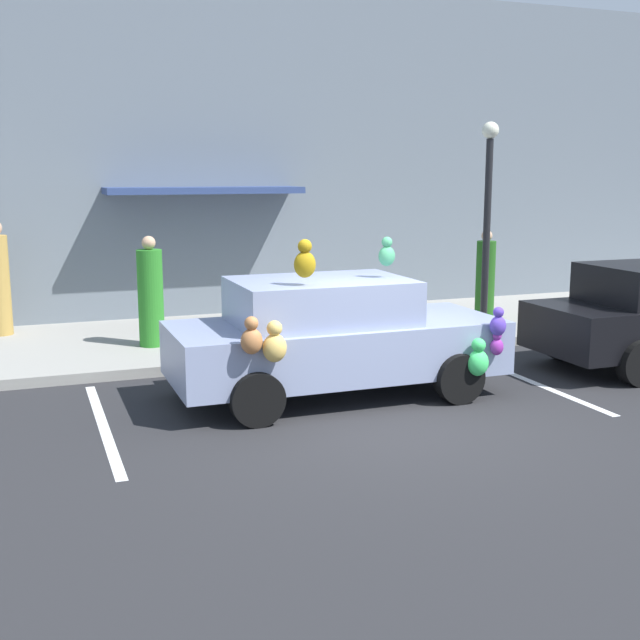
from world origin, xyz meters
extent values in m
plane|color=#262628|center=(0.00, 0.00, 0.00)|extent=(60.00, 60.00, 0.00)
cube|color=gray|center=(0.00, 5.00, 0.07)|extent=(24.00, 4.00, 0.15)
cube|color=slate|center=(0.00, 7.15, 3.20)|extent=(24.00, 0.30, 6.40)
cube|color=navy|center=(-0.76, 6.60, 2.55)|extent=(3.60, 1.10, 0.12)
cube|color=silver|center=(2.56, 1.00, 0.00)|extent=(0.12, 3.60, 0.01)
cube|color=silver|center=(-3.23, 1.00, 0.00)|extent=(0.12, 3.60, 0.01)
cube|color=#8D98BC|center=(-0.25, 1.24, 0.64)|extent=(4.26, 1.74, 0.68)
cube|color=#8D98BC|center=(-0.46, 1.24, 1.26)|extent=(2.22, 1.53, 0.56)
cylinder|color=black|center=(1.08, 2.11, 0.32)|extent=(0.64, 0.22, 0.64)
cylinder|color=black|center=(1.08, 0.37, 0.32)|extent=(0.64, 0.22, 0.64)
cylinder|color=black|center=(-1.57, 2.11, 0.32)|extent=(0.64, 0.22, 0.64)
cylinder|color=black|center=(-1.57, 0.37, 0.32)|extent=(0.64, 0.22, 0.64)
ellipsoid|color=#563BB9|center=(1.56, 0.29, 0.98)|extent=(0.21, 0.18, 0.25)
sphere|color=#563BB9|center=(1.56, 0.29, 1.15)|extent=(0.14, 0.14, 0.14)
ellipsoid|color=purple|center=(1.56, 0.30, 0.70)|extent=(0.18, 0.15, 0.21)
sphere|color=purple|center=(1.56, 0.30, 0.85)|extent=(0.11, 0.11, 0.11)
ellipsoid|color=#419966|center=(0.39, 1.10, 1.82)|extent=(0.22, 0.18, 0.26)
sphere|color=#419966|center=(0.39, 1.10, 2.00)|extent=(0.14, 0.14, 0.14)
ellipsoid|color=#49C5AA|center=(-1.17, 1.58, 1.11)|extent=(0.22, 0.18, 0.26)
sphere|color=#49C5AA|center=(-1.17, 1.58, 1.29)|extent=(0.14, 0.14, 0.14)
ellipsoid|color=#EDC15E|center=(-1.38, 0.26, 0.93)|extent=(0.28, 0.23, 0.33)
sphere|color=#EDC15E|center=(-1.38, 0.26, 1.15)|extent=(0.18, 0.18, 0.18)
ellipsoid|color=#42E36C|center=(1.27, 0.26, 0.53)|extent=(0.28, 0.23, 0.33)
sphere|color=#42E36C|center=(1.27, 0.26, 0.76)|extent=(0.18, 0.18, 0.18)
ellipsoid|color=#BB7541|center=(-1.65, 0.27, 1.02)|extent=(0.25, 0.20, 0.30)
sphere|color=#BB7541|center=(-1.65, 0.27, 1.23)|extent=(0.16, 0.16, 0.16)
ellipsoid|color=#92710F|center=(-0.84, 0.78, 1.79)|extent=(0.27, 0.22, 0.32)
sphere|color=#92710F|center=(-0.84, 0.78, 2.01)|extent=(0.17, 0.17, 0.17)
ellipsoid|color=#4F903E|center=(0.61, 1.62, 1.09)|extent=(0.18, 0.15, 0.21)
sphere|color=#4F903E|center=(0.61, 1.62, 1.24)|extent=(0.11, 0.11, 0.11)
ellipsoid|color=gold|center=(0.96, 1.32, 1.09)|extent=(0.17, 0.14, 0.20)
sphere|color=gold|center=(0.96, 1.32, 1.23)|extent=(0.11, 0.11, 0.11)
cylinder|color=black|center=(3.80, 1.89, 0.32)|extent=(0.64, 0.22, 0.64)
cylinder|color=black|center=(3.80, 0.24, 0.32)|extent=(0.64, 0.22, 0.64)
ellipsoid|color=#9E723D|center=(1.74, 3.53, 0.40)|extent=(0.40, 0.33, 0.50)
sphere|color=#9E723D|center=(1.74, 3.53, 0.75)|extent=(0.28, 0.28, 0.28)
sphere|color=#9E723D|center=(1.64, 3.53, 0.85)|extent=(0.12, 0.12, 0.12)
sphere|color=#9E723D|center=(1.84, 3.53, 0.85)|extent=(0.12, 0.12, 0.12)
cylinder|color=black|center=(3.38, 3.50, 1.78)|extent=(0.12, 0.12, 3.27)
sphere|color=#EAEACC|center=(3.38, 3.50, 3.56)|extent=(0.28, 0.28, 0.28)
cylinder|color=#2A8025|center=(-2.12, 4.48, 0.92)|extent=(0.40, 0.40, 1.53)
sphere|color=tan|center=(-2.12, 4.48, 1.79)|extent=(0.22, 0.22, 0.22)
cylinder|color=#1F5318|center=(4.22, 4.82, 0.88)|extent=(0.36, 0.36, 1.45)
sphere|color=tan|center=(4.22, 4.82, 1.71)|extent=(0.20, 0.20, 0.20)
camera|label=1|loc=(-3.98, -8.13, 2.87)|focal=44.79mm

